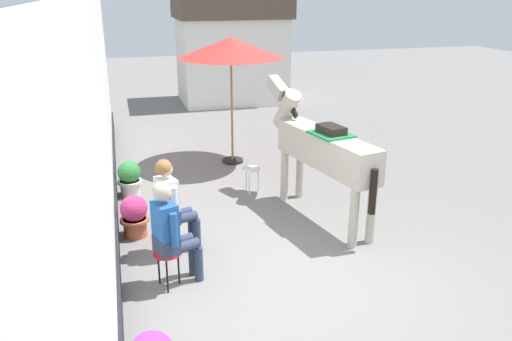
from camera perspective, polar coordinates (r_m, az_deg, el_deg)
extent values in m
plane|color=slate|center=(9.36, -0.54, -2.26)|extent=(40.00, 40.00, 0.00)
cube|color=white|center=(7.14, -17.60, 4.17)|extent=(0.30, 14.00, 3.40)
cube|color=black|center=(7.66, -16.29, -6.82)|extent=(0.34, 14.00, 0.36)
cube|color=silver|center=(16.74, -2.76, 12.11)|extent=(3.20, 2.40, 2.60)
cube|color=brown|center=(16.60, -2.87, 18.10)|extent=(3.40, 2.60, 0.90)
cylinder|color=red|center=(6.38, -9.84, -9.00)|extent=(0.34, 0.34, 0.03)
cylinder|color=black|center=(6.55, -8.59, -10.54)|extent=(0.02, 0.02, 0.45)
cylinder|color=black|center=(6.57, -10.73, -10.56)|extent=(0.02, 0.02, 0.45)
cylinder|color=black|center=(6.38, -9.83, -11.50)|extent=(0.02, 0.02, 0.45)
cube|color=#2D3851|center=(6.33, -9.90, -8.09)|extent=(0.33, 0.38, 0.20)
cube|color=#1E4C8C|center=(6.19, -10.07, -5.46)|extent=(0.32, 0.39, 0.44)
sphere|color=tan|center=(6.05, -10.27, -2.46)|extent=(0.20, 0.20, 0.20)
sphere|color=#B2A38E|center=(6.03, -10.46, -2.23)|extent=(0.22, 0.22, 0.22)
cylinder|color=#2D3851|center=(6.48, -8.64, -7.79)|extent=(0.40, 0.25, 0.13)
cylinder|color=#2D3851|center=(6.70, -7.03, -9.68)|extent=(0.11, 0.11, 0.46)
cylinder|color=#2D3851|center=(6.35, -8.00, -8.36)|extent=(0.40, 0.25, 0.13)
cylinder|color=#2D3851|center=(6.57, -6.37, -10.26)|extent=(0.11, 0.11, 0.46)
cylinder|color=#1E4C8C|center=(6.38, -10.64, -5.18)|extent=(0.09, 0.09, 0.42)
cylinder|color=#1E4C8C|center=(6.05, -9.08, -6.53)|extent=(0.09, 0.09, 0.42)
cylinder|color=red|center=(7.12, -9.68, -5.83)|extent=(0.34, 0.34, 0.03)
cylinder|color=black|center=(7.27, -8.56, -7.29)|extent=(0.02, 0.02, 0.45)
cylinder|color=black|center=(7.30, -10.47, -7.30)|extent=(0.02, 0.02, 0.45)
cylinder|color=black|center=(7.10, -9.70, -8.06)|extent=(0.02, 0.02, 0.45)
cube|color=#2D3851|center=(7.07, -9.74, -4.99)|extent=(0.33, 0.38, 0.20)
cube|color=silver|center=(6.94, -9.89, -2.59)|extent=(0.31, 0.39, 0.44)
sphere|color=tan|center=(6.82, -10.06, 0.14)|extent=(0.20, 0.20, 0.20)
sphere|color=olive|center=(6.80, -10.23, 0.34)|extent=(0.22, 0.22, 0.22)
cylinder|color=#2D3851|center=(7.23, -8.59, -4.80)|extent=(0.40, 0.24, 0.13)
cylinder|color=#2D3851|center=(7.42, -7.13, -6.59)|extent=(0.11, 0.11, 0.46)
cylinder|color=#2D3851|center=(7.09, -8.04, -5.26)|extent=(0.40, 0.24, 0.13)
cylinder|color=#2D3851|center=(7.29, -6.57, -7.07)|extent=(0.11, 0.11, 0.46)
cylinder|color=silver|center=(7.14, -10.36, -2.41)|extent=(0.09, 0.09, 0.42)
cylinder|color=silver|center=(6.80, -9.03, -3.48)|extent=(0.09, 0.09, 0.42)
cube|color=#B2A899|center=(7.90, 7.81, 2.28)|extent=(0.88, 2.24, 0.52)
cylinder|color=#B2A899|center=(8.83, 3.17, -0.55)|extent=(0.13, 0.13, 0.90)
cylinder|color=#B2A899|center=(8.98, 4.89, -0.24)|extent=(0.13, 0.13, 0.90)
cylinder|color=#B2A899|center=(7.35, 10.80, -5.20)|extent=(0.13, 0.13, 0.90)
cylinder|color=#B2A899|center=(7.53, 12.68, -4.71)|extent=(0.13, 0.13, 0.90)
cylinder|color=#B2A899|center=(8.77, 3.46, 6.82)|extent=(0.40, 0.67, 0.73)
cube|color=#B2A899|center=(9.00, 2.40, 9.16)|extent=(0.28, 0.55, 0.40)
cube|color=black|center=(8.73, 3.55, 7.69)|extent=(0.17, 0.63, 0.48)
cylinder|color=black|center=(7.14, 12.88, -2.30)|extent=(0.12, 0.12, 0.65)
cube|color=#197238|center=(7.74, 8.32, 4.02)|extent=(0.61, 0.69, 0.03)
cube|color=black|center=(7.72, 8.34, 4.52)|extent=(0.36, 0.49, 0.12)
cylinder|color=#A85638|center=(7.87, -13.25, -6.13)|extent=(0.34, 0.34, 0.28)
cylinder|color=#A85638|center=(7.82, -13.32, -5.34)|extent=(0.43, 0.43, 0.04)
sphere|color=#B22D66|center=(7.75, -13.42, -4.13)|extent=(0.40, 0.40, 0.40)
cylinder|color=beige|center=(9.38, -13.77, -1.89)|extent=(0.34, 0.34, 0.28)
cylinder|color=beige|center=(9.34, -13.83, -1.20)|extent=(0.43, 0.43, 0.04)
sphere|color=#2D7A38|center=(9.28, -13.92, -0.16)|extent=(0.40, 0.40, 0.40)
cylinder|color=black|center=(10.90, -2.61, 1.11)|extent=(0.44, 0.44, 0.06)
cylinder|color=olive|center=(10.61, -2.70, 6.60)|extent=(0.04, 0.04, 2.20)
cone|color=red|center=(10.40, -2.81, 13.49)|extent=(2.10, 2.10, 0.40)
cylinder|color=white|center=(9.15, -0.53, 0.18)|extent=(0.32, 0.32, 0.03)
cylinder|color=silver|center=(9.26, 0.25, -1.09)|extent=(0.02, 0.02, 0.43)
cylinder|color=silver|center=(9.31, -1.09, -0.96)|extent=(0.02, 0.02, 0.43)
cylinder|color=silver|center=(9.11, -0.74, -1.45)|extent=(0.02, 0.02, 0.43)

